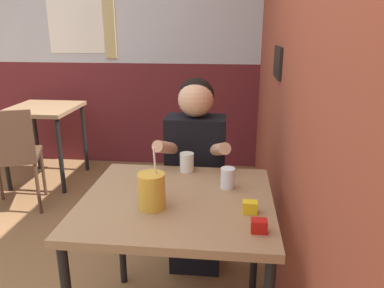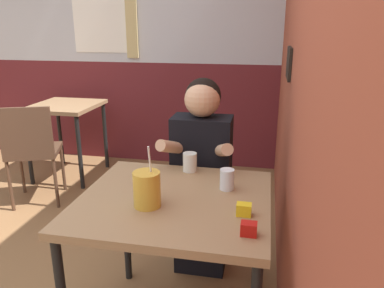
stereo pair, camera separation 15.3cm
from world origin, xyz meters
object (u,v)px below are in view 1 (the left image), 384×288
background_table (44,118)px  cocktail_pitcher (152,191)px  chair_near_window (11,152)px  person_seated (196,175)px  main_table (177,214)px

background_table → cocktail_pitcher: bearing=-52.6°
background_table → cocktail_pitcher: (1.46, -1.90, 0.18)m
chair_near_window → person_seated: person_seated is taller
cocktail_pitcher → chair_near_window: bearing=138.5°
main_table → cocktail_pitcher: (-0.09, -0.10, 0.15)m
cocktail_pitcher → background_table: bearing=127.4°
main_table → chair_near_window: 1.90m
main_table → person_seated: bearing=86.9°
main_table → background_table: 2.38m
cocktail_pitcher → person_seated: bearing=79.4°
main_table → cocktail_pitcher: bearing=-132.5°
main_table → background_table: bearing=130.6°
chair_near_window → cocktail_pitcher: cocktail_pitcher is taller
main_table → person_seated: size_ratio=0.71×
background_table → person_seated: 2.02m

